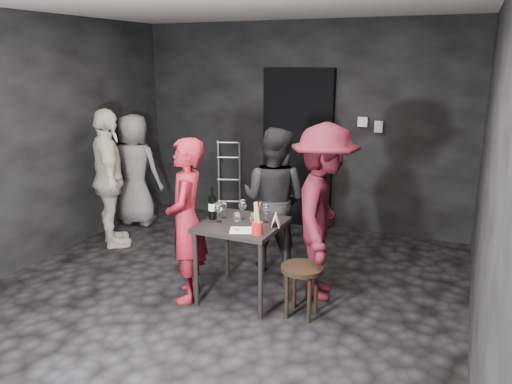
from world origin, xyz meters
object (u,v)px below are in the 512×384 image
at_px(hand_truck, 229,203).
at_px(bystander_grey, 135,169).
at_px(wine_bottle, 212,207).
at_px(breadstick_cup, 257,219).
at_px(tasting_table, 242,233).
at_px(server_red, 186,219).
at_px(stool, 302,275).
at_px(woman_black, 274,198).
at_px(bystander_cream, 108,172).
at_px(man_maroon, 324,203).

bearing_deg(hand_truck, bystander_grey, -164.59).
relative_size(wine_bottle, breadstick_cup, 1.00).
bearing_deg(tasting_table, bystander_grey, 147.05).
height_order(hand_truck, server_red, server_red).
distance_m(tasting_table, breadstick_cup, 0.42).
distance_m(stool, wine_bottle, 1.06).
distance_m(stool, bystander_grey, 3.33).
relative_size(tasting_table, woman_black, 0.48).
height_order(hand_truck, bystander_cream, bystander_cream).
relative_size(server_red, bystander_grey, 1.03).
distance_m(hand_truck, bystander_grey, 1.39).
xyz_separation_m(hand_truck, woman_black, (1.24, -1.42, 0.58)).
distance_m(wine_bottle, breadstick_cup, 0.60).
xyz_separation_m(hand_truck, tasting_table, (1.22, -2.20, 0.45)).
xyz_separation_m(woman_black, bystander_grey, (-2.29, 0.69, -0.03)).
bearing_deg(breadstick_cup, tasting_table, 137.04).
bearing_deg(hand_truck, man_maroon, -63.44).
bearing_deg(woman_black, hand_truck, -43.58).
xyz_separation_m(stool, bystander_cream, (-2.66, 0.76, 0.54)).
bearing_deg(breadstick_cup, bystander_grey, 145.93).
xyz_separation_m(bystander_grey, wine_bottle, (1.97, -1.48, 0.11)).
relative_size(woman_black, bystander_cream, 0.85).
bearing_deg(hand_truck, tasting_table, -80.06).
bearing_deg(man_maroon, bystander_cream, 74.17).
bearing_deg(breadstick_cup, man_maroon, 54.08).
relative_size(woman_black, wine_bottle, 5.10).
bearing_deg(tasting_table, woman_black, 88.65).
bearing_deg(wine_bottle, server_red, -132.06).
height_order(man_maroon, bystander_cream, bystander_cream).
height_order(woman_black, man_maroon, man_maroon).
bearing_deg(stool, server_red, -176.03).
relative_size(stool, bystander_grey, 0.31).
xyz_separation_m(tasting_table, server_red, (-0.48, -0.20, 0.13)).
bearing_deg(man_maroon, hand_truck, 36.08).
distance_m(tasting_table, wine_bottle, 0.37).
height_order(tasting_table, bystander_cream, bystander_cream).
bearing_deg(stool, man_maroon, 84.40).
relative_size(woman_black, breadstick_cup, 5.13).
bearing_deg(stool, breadstick_cup, -162.84).
relative_size(hand_truck, stool, 2.34).
height_order(man_maroon, wine_bottle, man_maroon).
bearing_deg(man_maroon, bystander_grey, 59.46).
relative_size(stool, woman_black, 0.30).
relative_size(hand_truck, bystander_cream, 0.60).
bearing_deg(stool, hand_truck, 128.62).
relative_size(stool, server_red, 0.30).
xyz_separation_m(bystander_cream, wine_bottle, (1.73, -0.65, -0.05)).
distance_m(bystander_cream, breadstick_cup, 2.45).
height_order(bystander_grey, breadstick_cup, bystander_grey).
relative_size(bystander_cream, wine_bottle, 5.98).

